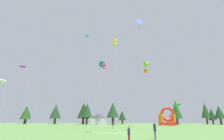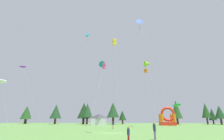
# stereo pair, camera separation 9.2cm
# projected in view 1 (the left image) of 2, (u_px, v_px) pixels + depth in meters

# --- Properties ---
(ground_plane) EXTENTS (120.00, 120.00, 0.00)m
(ground_plane) POSITION_uv_depth(u_px,v_px,m) (110.00, 133.00, 26.67)
(ground_plane) COLOR #5B8C42
(kite_blue_diamond) EXTENTS (5.11, 3.31, 20.39)m
(kite_blue_diamond) POSITION_uv_depth(u_px,v_px,m) (139.00, 23.00, 30.68)
(kite_blue_diamond) COLOR blue
(kite_blue_diamond) RESTS_ON ground_plane
(kite_pink_box) EXTENTS (2.33, 4.34, 12.07)m
(kite_pink_box) POSITION_uv_depth(u_px,v_px,m) (104.00, 66.00, 29.46)
(kite_pink_box) COLOR #EA599E
(kite_pink_box) RESTS_ON ground_plane
(kite_lime_delta) EXTENTS (2.98, 8.74, 20.13)m
(kite_lime_delta) POSITION_uv_depth(u_px,v_px,m) (148.00, 64.00, 51.29)
(kite_lime_delta) COLOR #8CD826
(kite_lime_delta) RESTS_ON ground_plane
(kite_teal_delta) EXTENTS (4.86, 2.57, 21.39)m
(kite_teal_delta) POSITION_uv_depth(u_px,v_px,m) (102.00, 65.00, 55.96)
(kite_teal_delta) COLOR #0C7F7A
(kite_teal_delta) RESTS_ON ground_plane
(kite_white_parafoil) EXTENTS (5.42, 1.61, 9.69)m
(kite_white_parafoil) POSITION_uv_depth(u_px,v_px,m) (1.00, 81.00, 30.85)
(kite_white_parafoil) COLOR white
(kite_white_parafoil) RESTS_ON ground_plane
(kite_orange_box) EXTENTS (2.68, 2.42, 16.42)m
(kite_orange_box) POSITION_uv_depth(u_px,v_px,m) (146.00, 71.00, 48.01)
(kite_orange_box) COLOR orange
(kite_orange_box) RESTS_ON ground_plane
(kite_yellow_box) EXTENTS (1.23, 2.62, 15.87)m
(kite_yellow_box) POSITION_uv_depth(u_px,v_px,m) (115.00, 42.00, 28.61)
(kite_yellow_box) COLOR yellow
(kite_yellow_box) RESTS_ON ground_plane
(kite_purple_parafoil) EXTENTS (8.19, 1.93, 16.80)m
(kite_purple_parafoil) POSITION_uv_depth(u_px,v_px,m) (23.00, 67.00, 45.87)
(kite_purple_parafoil) COLOR purple
(kite_purple_parafoil) RESTS_ON ground_plane
(kite_green_parafoil) EXTENTS (2.78, 3.78, 7.15)m
(kite_green_parafoil) POSITION_uv_depth(u_px,v_px,m) (177.00, 105.00, 50.99)
(kite_green_parafoil) COLOR green
(kite_green_parafoil) RESTS_ON ground_plane
(kite_cyan_diamond) EXTENTS (2.90, 7.51, 22.36)m
(kite_cyan_diamond) POSITION_uv_depth(u_px,v_px,m) (87.00, 36.00, 39.41)
(kite_cyan_diamond) COLOR #19B7CC
(kite_cyan_diamond) RESTS_ON ground_plane
(person_far_side) EXTENTS (0.33, 0.33, 1.72)m
(person_far_side) POSITION_uv_depth(u_px,v_px,m) (113.00, 124.00, 36.52)
(person_far_side) COLOR #B21E26
(person_far_side) RESTS_ON ground_plane
(person_near_camera) EXTENTS (0.37, 0.37, 1.54)m
(person_near_camera) POSITION_uv_depth(u_px,v_px,m) (129.00, 133.00, 15.60)
(person_near_camera) COLOR #B21E26
(person_near_camera) RESTS_ON ground_plane
(person_left_edge) EXTENTS (0.45, 0.45, 1.87)m
(person_left_edge) POSITION_uv_depth(u_px,v_px,m) (155.00, 129.00, 18.26)
(person_left_edge) COLOR #724C8C
(person_left_edge) RESTS_ON ground_plane
(inflatable_yellow_castle) EXTENTS (5.18, 3.93, 6.23)m
(inflatable_yellow_castle) POSITION_uv_depth(u_px,v_px,m) (167.00, 119.00, 55.94)
(inflatable_yellow_castle) COLOR red
(inflatable_yellow_castle) RESTS_ON ground_plane
(festival_tent) EXTENTS (5.06, 3.28, 3.93)m
(festival_tent) POSITION_uv_depth(u_px,v_px,m) (99.00, 119.00, 58.13)
(festival_tent) COLOR silver
(festival_tent) RESTS_ON ground_plane
(tree_row_0) EXTENTS (4.69, 4.69, 7.72)m
(tree_row_0) POSITION_uv_depth(u_px,v_px,m) (26.00, 113.00, 73.09)
(tree_row_0) COLOR #4C331E
(tree_row_0) RESTS_ON ground_plane
(tree_row_1) EXTENTS (3.95, 3.95, 7.44)m
(tree_row_1) POSITION_uv_depth(u_px,v_px,m) (27.00, 112.00, 73.72)
(tree_row_1) COLOR #4C331E
(tree_row_1) RESTS_ON ground_plane
(tree_row_2) EXTENTS (4.96, 4.96, 8.23)m
(tree_row_2) POSITION_uv_depth(u_px,v_px,m) (56.00, 112.00, 70.73)
(tree_row_2) COLOR #4C331E
(tree_row_2) RESTS_ON ground_plane
(tree_row_3) EXTENTS (5.37, 5.37, 8.97)m
(tree_row_3) POSITION_uv_depth(u_px,v_px,m) (84.00, 111.00, 69.63)
(tree_row_3) COLOR #4C331E
(tree_row_3) RESTS_ON ground_plane
(tree_row_4) EXTENTS (4.70, 4.70, 8.54)m
(tree_row_4) POSITION_uv_depth(u_px,v_px,m) (87.00, 110.00, 68.54)
(tree_row_4) COLOR #4C331E
(tree_row_4) RESTS_ON ground_plane
(tree_row_5) EXTENTS (5.28, 5.28, 8.95)m
(tree_row_5) POSITION_uv_depth(u_px,v_px,m) (113.00, 110.00, 68.91)
(tree_row_5) COLOR #4C331E
(tree_row_5) RESTS_ON ground_plane
(tree_row_6) EXTENTS (3.41, 3.41, 5.63)m
(tree_row_6) POSITION_uv_depth(u_px,v_px,m) (122.00, 115.00, 70.56)
(tree_row_6) COLOR #4C331E
(tree_row_6) RESTS_ON ground_plane
(tree_row_7) EXTENTS (4.42, 4.42, 9.54)m
(tree_row_7) POSITION_uv_depth(u_px,v_px,m) (176.00, 109.00, 66.64)
(tree_row_7) COLOR #4C331E
(tree_row_7) RESTS_ON ground_plane
(tree_row_8) EXTENTS (3.57, 3.57, 8.62)m
(tree_row_8) POSITION_uv_depth(u_px,v_px,m) (205.00, 110.00, 66.79)
(tree_row_8) COLOR #4C331E
(tree_row_8) RESTS_ON ground_plane
(tree_row_9) EXTENTS (3.18, 3.18, 6.45)m
(tree_row_9) POSITION_uv_depth(u_px,v_px,m) (212.00, 114.00, 68.44)
(tree_row_9) COLOR #4C331E
(tree_row_9) RESTS_ON ground_plane
(tree_row_10) EXTENTS (4.03, 4.03, 7.27)m
(tree_row_10) POSITION_uv_depth(u_px,v_px,m) (219.00, 112.00, 64.24)
(tree_row_10) COLOR #4C331E
(tree_row_10) RESTS_ON ground_plane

